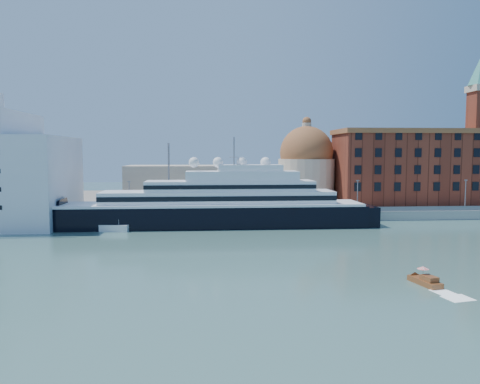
{
  "coord_description": "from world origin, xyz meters",
  "views": [
    {
      "loc": [
        -10.73,
        -90.36,
        18.01
      ],
      "look_at": [
        -2.45,
        18.0,
        8.85
      ],
      "focal_mm": 35.0,
      "sensor_mm": 36.0,
      "label": 1
    }
  ],
  "objects": [
    {
      "name": "quay",
      "position": [
        0.0,
        34.0,
        1.25
      ],
      "size": [
        180.0,
        10.0,
        2.5
      ],
      "primitive_type": "cube",
      "color": "gray",
      "rests_on": "ground"
    },
    {
      "name": "ground",
      "position": [
        0.0,
        0.0,
        0.0
      ],
      "size": [
        400.0,
        400.0,
        0.0
      ],
      "primitive_type": "plane",
      "color": "#345B56",
      "rests_on": "ground"
    },
    {
      "name": "church",
      "position": [
        6.39,
        57.72,
        10.91
      ],
      "size": [
        66.0,
        18.0,
        25.5
      ],
      "color": "beige",
      "rests_on": "land"
    },
    {
      "name": "quay_fence",
      "position": [
        0.0,
        29.5,
        3.1
      ],
      "size": [
        180.0,
        0.1,
        1.2
      ],
      "primitive_type": "cube",
      "color": "slate",
      "rests_on": "quay"
    },
    {
      "name": "lamp_posts",
      "position": [
        -12.67,
        32.27,
        9.84
      ],
      "size": [
        120.8,
        2.4,
        18.0
      ],
      "color": "slate",
      "rests_on": "quay"
    },
    {
      "name": "warehouse",
      "position": [
        52.0,
        52.0,
        13.79
      ],
      "size": [
        43.0,
        19.0,
        23.25
      ],
      "color": "maroon",
      "rests_on": "land"
    },
    {
      "name": "land",
      "position": [
        0.0,
        75.0,
        1.0
      ],
      "size": [
        260.0,
        72.0,
        2.0
      ],
      "primitive_type": "cube",
      "color": "slate",
      "rests_on": "ground"
    },
    {
      "name": "water_taxi",
      "position": [
        19.29,
        -29.99,
        0.62
      ],
      "size": [
        2.85,
        5.67,
        2.57
      ],
      "rotation": [
        0.0,
        0.0,
        0.2
      ],
      "color": "brown",
      "rests_on": "ground"
    },
    {
      "name": "service_barge",
      "position": [
        -34.08,
        19.3,
        0.86
      ],
      "size": [
        13.84,
        6.78,
        2.98
      ],
      "rotation": [
        0.0,
        0.0,
        -0.19
      ],
      "color": "white",
      "rests_on": "ground"
    },
    {
      "name": "superyacht",
      "position": [
        -11.66,
        23.0,
        4.39
      ],
      "size": [
        85.14,
        11.8,
        25.45
      ],
      "color": "black",
      "rests_on": "ground"
    },
    {
      "name": "campanile",
      "position": [
        76.0,
        52.0,
        28.76
      ],
      "size": [
        8.4,
        8.4,
        47.0
      ],
      "color": "maroon",
      "rests_on": "land"
    }
  ]
}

